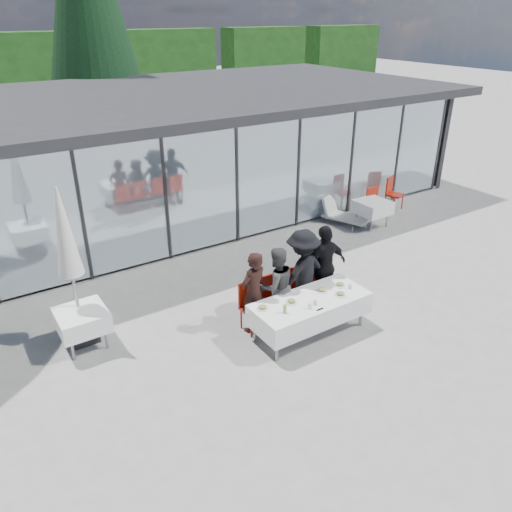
{
  "coord_description": "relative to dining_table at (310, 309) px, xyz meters",
  "views": [
    {
      "loc": [
        -5.17,
        -6.37,
        5.55
      ],
      "look_at": [
        -0.23,
        1.2,
        1.08
      ],
      "focal_mm": 35.0,
      "sensor_mm": 36.0,
      "label": 1
    }
  ],
  "objects": [
    {
      "name": "market_umbrella",
      "position": [
        -3.67,
        2.12,
        1.46
      ],
      "size": [
        0.5,
        0.5,
        3.0
      ],
      "color": "black",
      "rests_on": "ground"
    },
    {
      "name": "diner_chair_b",
      "position": [
        -0.3,
        0.75,
        -0.0
      ],
      "size": [
        0.44,
        0.44,
        0.97
      ],
      "color": "#B41E0C",
      "rests_on": "ground"
    },
    {
      "name": "diner_c",
      "position": [
        0.33,
        0.68,
        0.36
      ],
      "size": [
        1.34,
        1.34,
        1.8
      ],
      "primitive_type": "imported",
      "rotation": [
        0.0,
        0.0,
        3.3
      ],
      "color": "black",
      "rests_on": "ground"
    },
    {
      "name": "spare_chair_a",
      "position": [
        6.34,
        3.88,
        -0.0
      ],
      "size": [
        0.56,
        0.56,
        0.97
      ],
      "color": "#B41E0C",
      "rests_on": "ground"
    },
    {
      "name": "dining_table",
      "position": [
        0.0,
        0.0,
        0.0
      ],
      "size": [
        2.26,
        0.96,
        0.75
      ],
      "color": "white",
      "rests_on": "ground"
    },
    {
      "name": "lounger",
      "position": [
        4.26,
        3.86,
        -0.28
      ],
      "size": [
        1.06,
        1.46,
        0.72
      ],
      "color": "silver",
      "rests_on": "ground"
    },
    {
      "name": "plate_extra",
      "position": [
        0.56,
        -0.2,
        0.24
      ],
      "size": [
        0.23,
        0.23,
        0.07
      ],
      "color": "white",
      "rests_on": "dining_table"
    },
    {
      "name": "plate_d",
      "position": [
        0.79,
        0.08,
        0.24
      ],
      "size": [
        0.23,
        0.23,
        0.07
      ],
      "color": "white",
      "rests_on": "dining_table"
    },
    {
      "name": "juice_bottle",
      "position": [
        -0.68,
        -0.12,
        0.29
      ],
      "size": [
        0.06,
        0.06,
        0.16
      ],
      "primitive_type": "cylinder",
      "color": "#8FB24A",
      "rests_on": "dining_table"
    },
    {
      "name": "diner_d",
      "position": [
        0.89,
        0.68,
        0.35
      ],
      "size": [
        1.08,
        1.08,
        1.77
      ],
      "primitive_type": "imported",
      "rotation": [
        0.0,
        0.0,
        3.1
      ],
      "color": "black",
      "rests_on": "ground"
    },
    {
      "name": "ground",
      "position": [
        0.01,
        0.31,
        -0.54
      ],
      "size": [
        90.0,
        90.0,
        0.0
      ],
      "primitive_type": "plane",
      "color": "#999691",
      "rests_on": "ground"
    },
    {
      "name": "pavilion",
      "position": [
        2.01,
        8.47,
        1.61
      ],
      "size": [
        14.8,
        8.8,
        3.44
      ],
      "color": "gray",
      "rests_on": "ground"
    },
    {
      "name": "plate_a",
      "position": [
        -0.93,
        0.21,
        0.24
      ],
      "size": [
        0.23,
        0.23,
        0.07
      ],
      "color": "white",
      "rests_on": "dining_table"
    },
    {
      "name": "plate_b",
      "position": [
        -0.37,
        0.09,
        0.24
      ],
      "size": [
        0.23,
        0.23,
        0.07
      ],
      "color": "white",
      "rests_on": "dining_table"
    },
    {
      "name": "drinking_glasses",
      "position": [
        0.2,
        -0.18,
        0.26
      ],
      "size": [
        1.16,
        0.2,
        0.1
      ],
      "color": "silver",
      "rests_on": "dining_table"
    },
    {
      "name": "spare_table_right",
      "position": [
        4.81,
        3.19,
        0.02
      ],
      "size": [
        0.86,
        0.86,
        0.74
      ],
      "color": "white",
      "rests_on": "ground"
    },
    {
      "name": "diner_a",
      "position": [
        -0.82,
        0.68,
        0.28
      ],
      "size": [
        0.7,
        0.7,
        1.64
      ],
      "primitive_type": "imported",
      "rotation": [
        0.0,
        0.0,
        3.33
      ],
      "color": "black",
      "rests_on": "ground"
    },
    {
      "name": "spare_chair_b",
      "position": [
        5.16,
        3.7,
        -0.0
      ],
      "size": [
        0.47,
        0.47,
        0.97
      ],
      "color": "#B41E0C",
      "rests_on": "ground"
    },
    {
      "name": "diner_chair_d",
      "position": [
        0.89,
        0.75,
        -0.0
      ],
      "size": [
        0.44,
        0.44,
        0.97
      ],
      "color": "#B41E0C",
      "rests_on": "ground"
    },
    {
      "name": "diner_chair_c",
      "position": [
        0.33,
        0.75,
        -0.0
      ],
      "size": [
        0.44,
        0.44,
        0.97
      ],
      "color": "#B41E0C",
      "rests_on": "ground"
    },
    {
      "name": "plate_c",
      "position": [
        0.36,
        0.1,
        0.24
      ],
      "size": [
        0.23,
        0.23,
        0.07
      ],
      "color": "white",
      "rests_on": "dining_table"
    },
    {
      "name": "diner_chair_a",
      "position": [
        -0.82,
        0.75,
        -0.0
      ],
      "size": [
        0.44,
        0.44,
        0.97
      ],
      "color": "#B41E0C",
      "rests_on": "ground"
    },
    {
      "name": "spare_table_left",
      "position": [
        -3.68,
        1.93,
        0.02
      ],
      "size": [
        0.86,
        0.86,
        0.74
      ],
      "color": "white",
      "rests_on": "ground"
    },
    {
      "name": "diner_b",
      "position": [
        -0.3,
        0.68,
        0.26
      ],
      "size": [
        0.86,
        0.86,
        1.59
      ],
      "primitive_type": "imported",
      "rotation": [
        0.0,
        0.0,
        3.03
      ],
      "color": "#484848",
      "rests_on": "ground"
    },
    {
      "name": "folded_eyeglasses",
      "position": [
        -0.09,
        -0.37,
        0.22
      ],
      "size": [
        0.14,
        0.03,
        0.01
      ],
      "primitive_type": "cube",
      "color": "black",
      "rests_on": "dining_table"
    }
  ]
}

